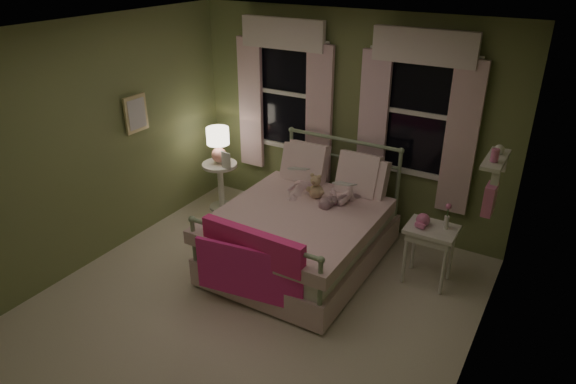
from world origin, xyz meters
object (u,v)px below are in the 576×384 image
Objects in this scene: nightstand_right at (431,236)px; child_left at (301,165)px; nightstand_left at (221,180)px; child_right at (346,175)px; table_lamp at (218,141)px; teddy_bear at (316,188)px; bed at (304,230)px.

child_left is at bearing 175.71° from nightstand_right.
nightstand_right is (2.88, -0.26, 0.13)m from nightstand_left.
child_right reaches higher than nightstand_right.
table_lamp is at bearing 0.00° from nightstand_left.
teddy_bear is 1.65m from nightstand_left.
table_lamp is (-1.30, 0.14, 0.00)m from child_left.
teddy_bear reaches higher than nightstand_left.
child_right is at bearing -4.34° from nightstand_left.
bed is 1.77m from table_lamp.
child_right is 1.65× the size of table_lamp.
child_right reaches higher than bed.
teddy_bear is (0.28, -0.16, -0.16)m from child_left.
child_left is at bearing 123.60° from bed.
child_left is 1.64× the size of table_lamp.
table_lamp is at bearing 160.36° from bed.
child_left reaches higher than nightstand_left.
child_right reaches higher than nightstand_left.
bed is 0.76m from child_left.
child_left is 1.41m from nightstand_left.
child_right is 0.36m from teddy_bear.
bed is 1.67m from nightstand_left.
nightstand_left is at bearing 160.36° from bed.
child_left is 2.56× the size of teddy_bear.
nightstand_left is 2.89m from nightstand_right.
table_lamp is (0.00, 0.00, 0.54)m from nightstand_left.
child_left is 0.99× the size of child_right.
bed is 3.13× the size of nightstand_left.
nightstand_left is 0.54m from table_lamp.
bed is at bearing -19.64° from table_lamp.
nightstand_right is at bearing -5.15° from table_lamp.
child_right is (0.56, 0.00, 0.00)m from child_left.
table_lamp is at bearing 14.68° from child_right.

